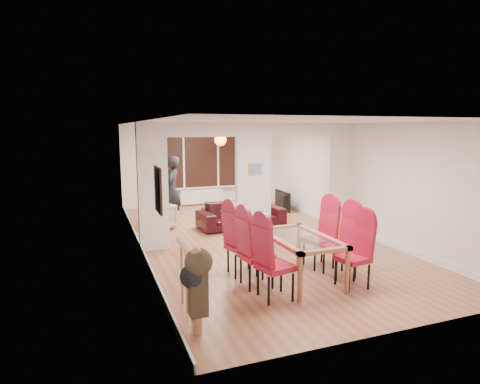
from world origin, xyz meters
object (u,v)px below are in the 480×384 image
dining_chair_lb (257,250)px  dining_chair_rb (340,243)px  person (172,190)px  dining_chair_la (275,261)px  sofa (241,214)px  armchair (158,217)px  television (279,201)px  bowl (219,208)px  dining_table (299,258)px  dining_chair_lc (242,241)px  bottle (228,203)px  dining_chair_rc (319,236)px  coffee_table (222,212)px  dining_chair_ra (353,253)px

dining_chair_lb → dining_chair_rb: (1.48, -0.09, -0.01)m
dining_chair_lb → person: person is taller
dining_chair_la → sofa: 4.41m
dining_chair_la → dining_chair_rb: bearing=5.2°
armchair → television: 4.03m
sofa → bowl: size_ratio=9.93×
person → television: 3.49m
bowl → dining_table: bearing=-92.5°
dining_chair_lc → bottle: dining_chair_lc is taller
dining_chair_rc → bowl: 4.59m
sofa → armchair: sofa is taller
dining_chair_lc → coffee_table: 4.63m
dining_chair_la → bottle: bearing=65.8°
dining_table → television: 5.78m
sofa → bowl: sofa is taller
sofa → bowl: 1.29m
dining_table → dining_chair_rc: dining_chair_rc is taller
coffee_table → bowl: bearing=-155.3°
bottle → dining_chair_lb: bearing=-103.9°
dining_chair_rc → bottle: bearing=79.5°
dining_chair_ra → dining_chair_rb: (0.09, 0.48, 0.02)m
dining_chair_ra → dining_chair_rb: bearing=69.9°
coffee_table → bottle: (0.17, -0.09, 0.26)m
dining_table → sofa: size_ratio=0.73×
dining_chair_lb → armchair: bearing=94.3°
dining_chair_rb → bottle: 5.06m
dining_chair_rb → dining_chair_ra: bearing=-111.7°
dining_chair_la → dining_chair_rb: 1.48m
dining_chair_la → person: (-0.48, 5.27, 0.31)m
dining_chair_la → dining_chair_lb: dining_chair_lb is taller
dining_chair_rc → coffee_table: 4.64m
armchair → bowl: armchair is taller
dining_chair_rb → coffee_table: bearing=84.4°
armchair → dining_chair_lb: bearing=-16.5°
dining_chair_ra → bottle: (-0.16, 5.52, -0.17)m
dining_chair_la → dining_chair_rc: same height
dining_chair_lb → armchair: (-0.88, 4.17, -0.26)m
dining_table → bottle: dining_table is taller
dining_chair_lc → dining_chair_la: bearing=-99.5°
dining_table → dining_chair_lc: dining_chair_lc is taller
armchair → person: size_ratio=0.39×
dining_table → dining_chair_rb: (0.74, -0.06, 0.19)m
dining_chair_rc → sofa: 3.31m
dining_chair_lc → coffee_table: size_ratio=1.06×
bottle → dining_table: bearing=-95.6°
dining_chair_ra → armchair: dining_chair_ra is taller
bottle → sofa: bearing=-93.5°
dining_table → dining_chair_la: size_ratio=1.39×
bowl → coffee_table: bearing=24.7°
dining_chair_lb → dining_chair_lc: size_ratio=1.01×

